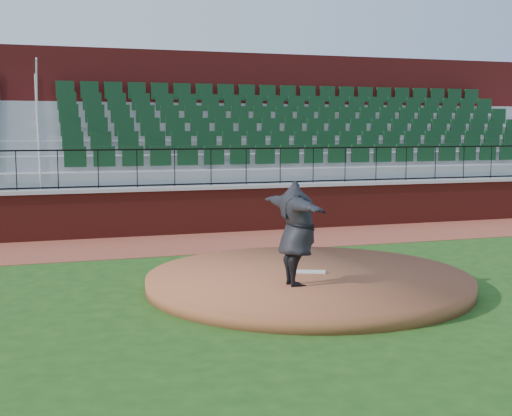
% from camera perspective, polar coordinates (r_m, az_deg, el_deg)
% --- Properties ---
extents(ground, '(90.00, 90.00, 0.00)m').
position_cam_1_polar(ground, '(12.35, 2.18, -6.77)').
color(ground, '#1E4513').
rests_on(ground, ground).
extents(warning_track, '(34.00, 3.20, 0.01)m').
position_cam_1_polar(warning_track, '(17.41, -3.99, -2.83)').
color(warning_track, brown).
rests_on(warning_track, ground).
extents(field_wall, '(34.00, 0.35, 1.20)m').
position_cam_1_polar(field_wall, '(18.87, -5.19, -0.29)').
color(field_wall, maroon).
rests_on(field_wall, ground).
extents(wall_cap, '(34.00, 0.45, 0.10)m').
position_cam_1_polar(wall_cap, '(18.80, -5.21, 1.68)').
color(wall_cap, '#B7B7B7').
rests_on(wall_cap, field_wall).
extents(wall_railing, '(34.00, 0.05, 1.00)m').
position_cam_1_polar(wall_railing, '(18.77, -5.23, 3.35)').
color(wall_railing, black).
rests_on(wall_railing, wall_cap).
extents(seating_stands, '(34.00, 5.10, 4.60)m').
position_cam_1_polar(seating_stands, '(21.41, -6.88, 5.07)').
color(seating_stands, gray).
rests_on(seating_stands, ground).
extents(concourse_wall, '(34.00, 0.50, 5.50)m').
position_cam_1_polar(concourse_wall, '(24.15, -8.19, 6.28)').
color(concourse_wall, maroon).
rests_on(concourse_wall, ground).
extents(pitchers_mound, '(5.81, 5.81, 0.25)m').
position_cam_1_polar(pitchers_mound, '(12.50, 4.35, -6.03)').
color(pitchers_mound, brown).
rests_on(pitchers_mound, ground).
extents(pitching_rubber, '(0.59, 0.35, 0.04)m').
position_cam_1_polar(pitching_rubber, '(12.58, 4.43, -5.27)').
color(pitching_rubber, silver).
rests_on(pitching_rubber, pitchers_mound).
extents(pitcher, '(0.71, 2.18, 1.75)m').
position_cam_1_polar(pitcher, '(11.42, 3.36, -2.12)').
color(pitcher, black).
rests_on(pitcher, pitchers_mound).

